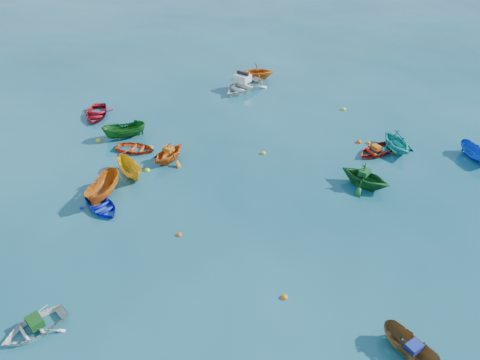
{
  "coord_description": "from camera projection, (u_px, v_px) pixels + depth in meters",
  "views": [
    {
      "loc": [
        -0.03,
        -18.3,
        16.6
      ],
      "look_at": [
        0.0,
        5.0,
        0.4
      ],
      "focal_mm": 35.0,
      "sensor_mm": 36.0,
      "label": 1
    }
  ],
  "objects": [
    {
      "name": "buoy_ye_d",
      "position": [
        147.0,
        170.0,
        29.96
      ],
      "size": [
        0.35,
        0.35,
        0.35
      ],
      "primitive_type": "sphere",
      "color": "yellow",
      "rests_on": "ground"
    },
    {
      "name": "tarp_green_a",
      "position": [
        35.0,
        322.0,
        19.68
      ],
      "size": [
        0.92,
        0.93,
        0.36
      ],
      "primitive_type": "cube",
      "rotation": [
        0.0,
        0.0,
        -0.83
      ],
      "color": "#104214",
      "rests_on": "dinghy_white_near"
    },
    {
      "name": "motorboat_white",
      "position": [
        243.0,
        89.0,
        40.33
      ],
      "size": [
        5.07,
        5.34,
        1.5
      ],
      "primitive_type": "imported",
      "rotation": [
        0.0,
        0.0,
        -0.63
      ],
      "color": "silver",
      "rests_on": "ground"
    },
    {
      "name": "tarp_orange_a",
      "position": [
        169.0,
        149.0,
        30.46
      ],
      "size": [
        0.78,
        0.74,
        0.3
      ],
      "primitive_type": "cube",
      "rotation": [
        0.0,
        0.0,
        -0.59
      ],
      "color": "#C36614",
      "rests_on": "dinghy_orange_w"
    },
    {
      "name": "sampan_blue_far",
      "position": [
        474.0,
        159.0,
        31.11
      ],
      "size": [
        1.87,
        2.88,
        1.04
      ],
      "primitive_type": "imported",
      "rotation": [
        0.0,
        0.0,
        0.35
      ],
      "color": "#0E3FB1",
      "rests_on": "ground"
    },
    {
      "name": "buoy_or_d",
      "position": [
        368.0,
        143.0,
        32.77
      ],
      "size": [
        0.32,
        0.32,
        0.32
      ],
      "primitive_type": "sphere",
      "color": "orange",
      "rests_on": "ground"
    },
    {
      "name": "buoy_or_a",
      "position": [
        179.0,
        235.0,
        24.85
      ],
      "size": [
        0.29,
        0.29,
        0.29
      ],
      "primitive_type": "sphere",
      "color": "#D8590B",
      "rests_on": "ground"
    },
    {
      "name": "buoy_or_e",
      "position": [
        359.0,
        142.0,
        32.88
      ],
      "size": [
        0.38,
        0.38,
        0.38
      ],
      "primitive_type": "sphere",
      "color": "#DF480C",
      "rests_on": "ground"
    },
    {
      "name": "tarp_blue_a",
      "position": [
        414.0,
        347.0,
        18.44
      ],
      "size": [
        0.78,
        0.73,
        0.3
      ],
      "primitive_type": "cube",
      "rotation": [
        0.0,
        0.0,
        0.58
      ],
      "color": "navy",
      "rests_on": "sampan_brown_mid"
    },
    {
      "name": "dinghy_cyan_se",
      "position": [
        395.0,
        150.0,
        32.01
      ],
      "size": [
        3.25,
        3.55,
        1.58
      ],
      "primitive_type": "imported",
      "rotation": [
        0.0,
        0.0,
        0.25
      ],
      "color": "teal",
      "rests_on": "ground"
    },
    {
      "name": "buoy_ye_c",
      "position": [
        263.0,
        154.0,
        31.65
      ],
      "size": [
        0.35,
        0.35,
        0.35
      ],
      "primitive_type": "sphere",
      "color": "gold",
      "rests_on": "ground"
    },
    {
      "name": "buoy_ye_e",
      "position": [
        344.0,
        110.0,
        37.12
      ],
      "size": [
        0.39,
        0.39,
        0.39
      ],
      "primitive_type": "sphere",
      "color": "yellow",
      "rests_on": "ground"
    },
    {
      "name": "ground",
      "position": [
        240.0,
        241.0,
        24.5
      ],
      "size": [
        160.0,
        160.0,
        0.0
      ],
      "primitive_type": "plane",
      "color": "#0A3C4C",
      "rests_on": "ground"
    },
    {
      "name": "dinghy_blue_sw",
      "position": [
        102.0,
        209.0,
        26.68
      ],
      "size": [
        3.25,
        3.3,
        0.56
      ],
      "primitive_type": "imported",
      "rotation": [
        0.0,
        0.0,
        0.74
      ],
      "color": "#1110C9",
      "rests_on": "ground"
    },
    {
      "name": "dinghy_orange_far",
      "position": [
        258.0,
        78.0,
        42.32
      ],
      "size": [
        3.09,
        2.7,
        1.55
      ],
      "primitive_type": "imported",
      "rotation": [
        0.0,
        0.0,
        1.63
      ],
      "color": "orange",
      "rests_on": "ground"
    },
    {
      "name": "sampan_yellow_mid",
      "position": [
        131.0,
        175.0,
        29.5
      ],
      "size": [
        2.41,
        2.91,
        1.08
      ],
      "primitive_type": "imported",
      "rotation": [
        0.0,
        0.0,
        0.58
      ],
      "color": "gold",
      "rests_on": "ground"
    },
    {
      "name": "sampan_green_far",
      "position": [
        125.0,
        137.0,
        33.47
      ],
      "size": [
        3.26,
        2.05,
        1.18
      ],
      "primitive_type": "imported",
      "rotation": [
        0.0,
        0.0,
        -1.25
      ],
      "color": "#145717",
      "rests_on": "ground"
    },
    {
      "name": "buoy_or_c",
      "position": [
        151.0,
        148.0,
        32.27
      ],
      "size": [
        0.34,
        0.34,
        0.34
      ],
      "primitive_type": "sphere",
      "color": "orange",
      "rests_on": "ground"
    },
    {
      "name": "tarp_orange_b",
      "position": [
        376.0,
        147.0,
        31.43
      ],
      "size": [
        0.68,
        0.73,
        0.28
      ],
      "primitive_type": "cube",
      "rotation": [
        0.0,
        0.0,
        -1.01
      ],
      "color": "#AF5912",
      "rests_on": "dinghy_red_ne"
    },
    {
      "name": "dinghy_orange_w",
      "position": [
        169.0,
        161.0,
        30.92
      ],
      "size": [
        3.47,
        3.57,
        1.44
      ],
      "primitive_type": "imported",
      "rotation": [
        0.0,
        0.0,
        -0.59
      ],
      "color": "#D15A13",
      "rests_on": "ground"
    },
    {
      "name": "sampan_brown_mid",
      "position": [
        408.0,
        354.0,
        18.92
      ],
      "size": [
        2.29,
        2.75,
        1.02
      ],
      "primitive_type": "imported",
      "rotation": [
        0.0,
        0.0,
        0.58
      ],
      "color": "brown",
      "rests_on": "ground"
    },
    {
      "name": "dinghy_red_ne",
      "position": [
        376.0,
        153.0,
        31.73
      ],
      "size": [
        3.7,
        3.43,
        0.63
      ],
      "primitive_type": "imported",
      "rotation": [
        0.0,
        0.0,
        -1.01
      ],
      "color": "#9F1D0D",
      "rests_on": "ground"
    },
    {
      "name": "buoy_or_b",
      "position": [
        284.0,
        298.0,
        21.34
      ],
      "size": [
        0.33,
        0.33,
        0.33
      ],
      "primitive_type": "sphere",
      "color": "orange",
      "rests_on": "ground"
    },
    {
      "name": "sampan_orange_n",
      "position": [
        105.0,
        196.0,
        27.68
      ],
      "size": [
        1.93,
        3.51,
        1.28
      ],
      "primitive_type": "imported",
      "rotation": [
        0.0,
        0.0,
        -0.22
      ],
      "color": "#BD5B11",
      "rests_on": "ground"
    },
    {
      "name": "dinghy_green_n",
      "position": [
        364.0,
        186.0,
        28.56
      ],
      "size": [
        4.04,
        3.97,
        1.61
      ],
      "primitive_type": "imported",
      "rotation": [
        0.0,
        0.0,
        0.91
      ],
      "color": "#145520",
      "rests_on": "ground"
    },
    {
      "name": "dinghy_red_nw",
      "position": [
        136.0,
        151.0,
        31.95
      ],
      "size": [
        3.1,
        2.52,
        0.57
      ],
      "primitive_type": "imported",
      "rotation": [
        0.0,
        0.0,
        1.34
      ],
      "color": "#B8380F",
      "rests_on": "ground"
    },
    {
      "name": "dinghy_red_far",
      "position": [
        97.0,
        116.0,
        36.17
      ],
      "size": [
        2.67,
        3.51,
        0.68
      ],
      "primitive_type": "imported",
      "rotation": [
        0.0,
        0.0,
        0.1
      ],
      "color": "#A40D19",
      "rests_on": "ground"
    },
    {
      "name": "buoy_ye_b",
      "position": [
        99.0,
        141.0,
        33.03
      ],
      "size": [
        0.38,
        0.38,
        0.38
      ],
      "primitive_type": "sphere",
      "color": "yellow",
      "rests_on": "ground"
    },
    {
      "name": "dinghy_white_near",
      "position": [
        35.0,
        330.0,
        19.89
      ],
      "size": [
        3.32,
        3.27,
        0.56
      ],
      "primitive_type": "imported",
      "rotation": [
        0.0,
        0.0,
        -0.83
      ],
      "color": "silver",
      "rests_on": "ground"
    },
    {
      "name": "tarp_green_b",
      "position": [
        365.0,
        172.0,
        28.06
      ],
      "size": [
        0.83,
        0.86,
        0.33
      ],
      "primitive_type": "cube",
      "rotation": [
        0.0,
        0.0,
        0.91
      ],
      "color": "#134F21",
      "rests_on": "dinghy_green_n"
    }
  ]
}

